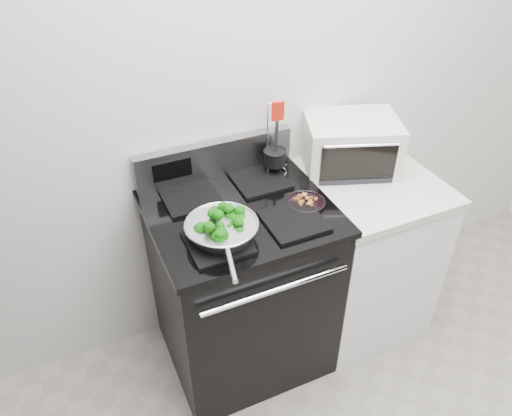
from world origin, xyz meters
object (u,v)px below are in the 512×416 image
skillet (222,229)px  bacon_plate (306,200)px  toaster_oven (351,144)px  utensil_holder (275,161)px  gas_range (242,285)px

skillet → bacon_plate: size_ratio=2.76×
bacon_plate → toaster_oven: size_ratio=0.32×
utensil_holder → skillet: bearing=-127.1°
utensil_holder → toaster_oven: size_ratio=0.71×
bacon_plate → utensil_holder: bearing=93.9°
skillet → toaster_oven: (0.79, 0.30, 0.05)m
gas_range → bacon_plate: bearing=-15.5°
bacon_plate → toaster_oven: toaster_oven is taller
skillet → bacon_plate: 0.43m
gas_range → toaster_oven: toaster_oven is taller
skillet → utensil_holder: (0.40, 0.35, 0.02)m
skillet → bacon_plate: bearing=21.9°
utensil_holder → gas_range: bearing=-130.4°
gas_range → skillet: gas_range is taller
toaster_oven → bacon_plate: bearing=-127.8°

